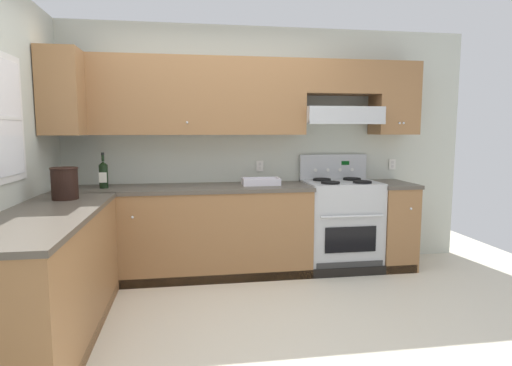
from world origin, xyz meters
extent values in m
plane|color=beige|center=(0.00, 0.00, 0.00)|extent=(7.04, 7.04, 0.00)
cube|color=beige|center=(0.46, 1.62, 1.27)|extent=(4.68, 0.12, 2.55)
cube|color=olive|center=(-0.29, 1.38, 1.80)|extent=(2.39, 0.34, 0.76)
cube|color=olive|center=(1.93, 1.38, 1.80)|extent=(0.44, 0.34, 0.76)
cube|color=olive|center=(1.31, 1.38, 2.01)|extent=(0.80, 0.34, 0.34)
cube|color=#B7BABC|center=(1.31, 1.34, 1.62)|extent=(0.80, 0.46, 0.17)
cube|color=#B7BABC|center=(1.31, 1.12, 1.54)|extent=(0.80, 0.03, 0.04)
sphere|color=silver|center=(-0.29, 1.20, 1.54)|extent=(0.02, 0.02, 0.02)
sphere|color=silver|center=(1.91, 1.20, 1.54)|extent=(0.02, 0.02, 0.02)
sphere|color=silver|center=(1.95, 1.20, 1.54)|extent=(0.02, 0.02, 0.02)
cube|color=silver|center=(0.48, 1.55, 1.08)|extent=(0.08, 0.01, 0.12)
cube|color=silver|center=(0.48, 1.54, 1.10)|extent=(0.03, 0.00, 0.03)
cube|color=silver|center=(0.48, 1.54, 1.06)|extent=(0.03, 0.00, 0.03)
cube|color=silver|center=(2.02, 1.55, 1.08)|extent=(0.08, 0.01, 0.12)
cube|color=silver|center=(2.02, 1.54, 1.10)|extent=(0.03, 0.00, 0.03)
cube|color=silver|center=(2.02, 1.54, 1.06)|extent=(0.03, 0.00, 0.03)
cube|color=olive|center=(-1.38, 1.20, 1.80)|extent=(0.34, 0.64, 0.76)
cube|color=olive|center=(-0.30, 1.25, 0.44)|extent=(2.45, 0.61, 0.87)
cube|color=#51493F|center=(-0.30, 1.25, 0.89)|extent=(2.47, 0.63, 0.04)
cube|color=olive|center=(1.87, 1.25, 0.44)|extent=(0.36, 0.61, 0.87)
cube|color=#51493F|center=(1.87, 1.25, 0.89)|extent=(0.38, 0.63, 0.04)
cube|color=black|center=(0.26, 0.97, 0.04)|extent=(3.54, 0.06, 0.09)
sphere|color=silver|center=(-0.79, 0.93, 0.68)|extent=(0.03, 0.03, 0.03)
sphere|color=silver|center=(1.92, 0.93, 0.68)|extent=(0.03, 0.03, 0.03)
cube|color=olive|center=(-1.25, 0.00, 0.44)|extent=(0.61, 1.89, 0.87)
cube|color=#51493F|center=(-1.25, 0.00, 0.89)|extent=(0.63, 1.91, 0.04)
cube|color=black|center=(-0.97, 0.00, 0.04)|extent=(0.06, 1.85, 0.09)
cube|color=#B7BABC|center=(1.31, 1.25, 0.46)|extent=(0.76, 0.58, 0.91)
cube|color=black|center=(1.31, 0.95, 0.38)|extent=(0.53, 0.01, 0.26)
cylinder|color=silver|center=(1.31, 0.93, 0.62)|extent=(0.65, 0.02, 0.02)
cube|color=#333333|center=(1.31, 0.96, 0.10)|extent=(0.70, 0.01, 0.11)
cube|color=#B7BABC|center=(1.31, 1.25, 0.92)|extent=(0.76, 0.58, 0.02)
cube|color=#B7BABC|center=(1.31, 1.52, 1.05)|extent=(0.76, 0.04, 0.29)
cube|color=#053F0C|center=(1.44, 1.50, 1.10)|extent=(0.09, 0.01, 0.04)
cylinder|color=black|center=(1.14, 1.11, 0.94)|extent=(0.19, 0.19, 0.02)
cylinder|color=black|center=(1.14, 1.11, 0.93)|extent=(0.07, 0.07, 0.01)
cylinder|color=black|center=(1.48, 1.11, 0.94)|extent=(0.19, 0.19, 0.02)
cylinder|color=black|center=(1.48, 1.11, 0.93)|extent=(0.07, 0.07, 0.01)
cylinder|color=black|center=(1.14, 1.39, 0.94)|extent=(0.19, 0.19, 0.02)
cylinder|color=black|center=(1.14, 1.39, 0.93)|extent=(0.07, 0.07, 0.01)
cylinder|color=black|center=(1.48, 1.39, 0.94)|extent=(0.19, 0.19, 0.02)
cylinder|color=black|center=(1.48, 1.39, 0.93)|extent=(0.07, 0.07, 0.01)
cylinder|color=white|center=(1.10, 1.50, 1.03)|extent=(0.04, 0.02, 0.04)
cylinder|color=white|center=(1.24, 1.50, 1.03)|extent=(0.04, 0.02, 0.04)
cylinder|color=white|center=(1.38, 1.50, 1.03)|extent=(0.04, 0.02, 0.04)
cylinder|color=white|center=(1.52, 1.50, 1.03)|extent=(0.04, 0.02, 0.04)
cylinder|color=black|center=(-1.09, 1.26, 1.02)|extent=(0.08, 0.08, 0.22)
cone|color=black|center=(-1.09, 1.26, 1.15)|extent=(0.08, 0.08, 0.04)
cylinder|color=black|center=(-1.09, 1.26, 1.21)|extent=(0.03, 0.03, 0.08)
cylinder|color=black|center=(-1.09, 1.26, 1.24)|extent=(0.03, 0.03, 0.02)
cube|color=silver|center=(-1.09, 1.22, 1.02)|extent=(0.07, 0.00, 0.10)
cube|color=silver|center=(0.45, 1.26, 0.92)|extent=(0.30, 0.18, 0.02)
cube|color=silver|center=(0.45, 1.16, 0.95)|extent=(0.38, 0.01, 0.07)
cube|color=silver|center=(0.45, 1.37, 0.95)|extent=(0.38, 0.01, 0.07)
cube|color=silver|center=(0.26, 1.26, 0.95)|extent=(0.01, 0.19, 0.07)
cube|color=silver|center=(0.63, 1.26, 0.95)|extent=(0.01, 0.19, 0.07)
cylinder|color=black|center=(-1.27, 0.60, 1.04)|extent=(0.20, 0.20, 0.26)
torus|color=black|center=(-1.27, 0.60, 1.16)|extent=(0.22, 0.22, 0.01)
camera|label=1|loc=(-0.28, -3.00, 1.46)|focal=29.89mm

